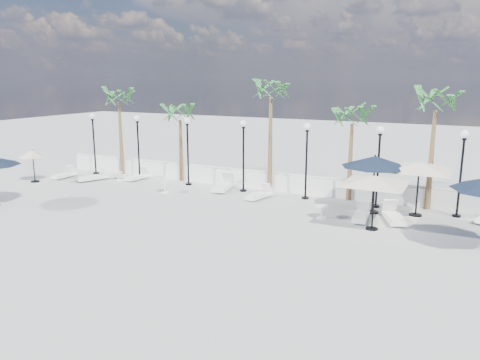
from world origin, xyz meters
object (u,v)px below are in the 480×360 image
at_px(parasol_navy_mid, 375,162).
at_px(parasol_cream_sq_b, 420,162).
at_px(lounger_5, 394,216).
at_px(lounger_1, 64,175).
at_px(parasol_cream_small, 32,154).
at_px(lounger_2, 137,176).
at_px(lounger_6, 361,215).
at_px(lounger_0, 93,177).
at_px(lounger_3, 259,195).
at_px(lounger_4, 224,185).
at_px(parasol_cream_sq_a, 375,176).

relative_size(parasol_navy_mid, parasol_cream_sq_b, 0.57).
bearing_deg(lounger_5, parasol_cream_sq_b, 40.61).
bearing_deg(parasol_cream_sq_b, lounger_1, -176.48).
bearing_deg(parasol_navy_mid, lounger_5, -42.02).
bearing_deg(parasol_cream_small, lounger_5, 3.96).
bearing_deg(lounger_2, lounger_6, -4.83).
xyz_separation_m(lounger_0, parasol_cream_small, (-2.80, -1.78, 1.42)).
xyz_separation_m(lounger_2, lounger_6, (13.79, -2.13, 0.01)).
relative_size(lounger_3, lounger_5, 0.89).
bearing_deg(lounger_0, lounger_3, 25.20).
xyz_separation_m(parasol_navy_mid, parasol_cream_small, (-19.03, -2.38, -0.69)).
bearing_deg(lounger_6, lounger_0, 171.36).
bearing_deg(parasol_cream_sq_b, lounger_6, -138.54).
height_order(lounger_4, lounger_5, lounger_4).
height_order(parasol_navy_mid, parasol_cream_sq_b, parasol_navy_mid).
xyz_separation_m(lounger_0, lounger_5, (17.33, -0.39, 0.01)).
distance_m(lounger_5, parasol_cream_sq_b, 2.69).
xyz_separation_m(lounger_4, parasol_cream_sq_a, (8.56, -3.19, 1.93)).
bearing_deg(lounger_0, parasol_cream_small, -125.29).
relative_size(lounger_4, lounger_6, 1.23).
bearing_deg(lounger_3, lounger_2, -172.67).
xyz_separation_m(lounger_3, lounger_4, (-2.46, 0.80, 0.05)).
xyz_separation_m(lounger_5, lounger_6, (-1.29, -0.38, -0.02)).
distance_m(lounger_1, lounger_6, 18.13).
bearing_deg(parasol_navy_mid, lounger_3, -179.56).
xyz_separation_m(lounger_6, parasol_cream_small, (-18.83, -1.01, 1.44)).
relative_size(lounger_2, lounger_5, 0.84).
bearing_deg(lounger_5, parasol_cream_sq_a, -134.95).
distance_m(lounger_4, parasol_cream_small, 11.48).
height_order(lounger_2, parasol_navy_mid, parasol_navy_mid).
xyz_separation_m(lounger_2, parasol_cream_small, (-5.04, -3.14, 1.45)).
bearing_deg(lounger_6, lounger_4, 158.98).
bearing_deg(lounger_2, lounger_4, 3.98).
distance_m(lounger_2, parasol_navy_mid, 14.17).
height_order(lounger_4, parasol_navy_mid, parasol_navy_mid).
bearing_deg(parasol_cream_sq_a, lounger_3, 158.64).
distance_m(lounger_3, lounger_5, 6.77).
relative_size(parasol_cream_sq_a, parasol_cream_small, 2.50).
relative_size(lounger_0, parasol_cream_sq_b, 0.38).
bearing_deg(lounger_1, parasol_cream_sq_a, -3.74).
bearing_deg(parasol_cream_sq_b, lounger_4, 178.03).
bearing_deg(parasol_cream_small, lounger_0, 32.51).
distance_m(lounger_3, lounger_4, 2.59).
relative_size(lounger_3, lounger_6, 1.00).
bearing_deg(lounger_4, lounger_2, 168.84).
xyz_separation_m(lounger_2, lounger_5, (15.08, -1.74, 0.03)).
distance_m(lounger_3, parasol_cream_sq_a, 6.84).
xyz_separation_m(lounger_3, lounger_5, (6.71, -0.94, 0.03)).
xyz_separation_m(lounger_1, lounger_2, (4.33, 1.58, 0.00)).
bearing_deg(parasol_cream_sq_b, parasol_cream_small, -172.35).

